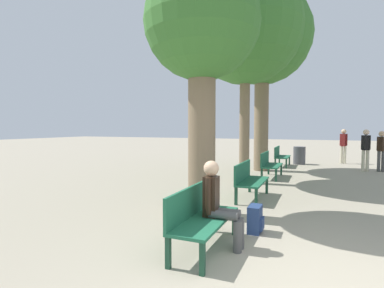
{
  "coord_description": "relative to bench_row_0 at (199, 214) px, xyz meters",
  "views": [
    {
      "loc": [
        -0.1,
        -3.16,
        1.7
      ],
      "look_at": [
        -4.28,
        6.7,
        1.1
      ],
      "focal_mm": 28.0,
      "sensor_mm": 36.0,
      "label": 1
    }
  ],
  "objects": [
    {
      "name": "pedestrian_far",
      "position": [
        3.19,
        9.36,
        0.44
      ],
      "size": [
        0.33,
        0.29,
        1.62
      ],
      "color": "beige",
      "rests_on": "ground_plane"
    },
    {
      "name": "bench_row_3",
      "position": [
        0.0,
        9.61,
        0.0
      ],
      "size": [
        0.53,
        1.5,
        0.86
      ],
      "color": "#1E6042",
      "rests_on": "ground_plane"
    },
    {
      "name": "backpack",
      "position": [
        0.6,
        0.95,
        -0.27
      ],
      "size": [
        0.23,
        0.33,
        0.44
      ],
      "color": "navy",
      "rests_on": "ground_plane"
    },
    {
      "name": "pedestrian_near",
      "position": [
        3.72,
        9.44,
        0.4
      ],
      "size": [
        0.32,
        0.27,
        1.56
      ],
      "color": "#4C4C4C",
      "rests_on": "ground_plane"
    },
    {
      "name": "bench_row_1",
      "position": [
        0.0,
        3.2,
        0.0
      ],
      "size": [
        0.53,
        1.5,
        0.86
      ],
      "color": "#1E6042",
      "rests_on": "ground_plane"
    },
    {
      "name": "bench_row_2",
      "position": [
        0.0,
        6.41,
        0.0
      ],
      "size": [
        0.53,
        1.5,
        0.86
      ],
      "color": "#1E6042",
      "rests_on": "ground_plane"
    },
    {
      "name": "tree_row_0",
      "position": [
        -0.56,
        1.56,
        3.04
      ],
      "size": [
        2.21,
        2.21,
        4.79
      ],
      "color": "#7A664C",
      "rests_on": "ground_plane"
    },
    {
      "name": "trash_bin",
      "position": [
        0.72,
        10.69,
        -0.08
      ],
      "size": [
        0.53,
        0.53,
        0.81
      ],
      "color": "#4C4C51",
      "rests_on": "ground_plane"
    },
    {
      "name": "bench_row_0",
      "position": [
        0.0,
        0.0,
        0.0
      ],
      "size": [
        0.53,
        1.5,
        0.86
      ],
      "color": "#1E6042",
      "rests_on": "ground_plane"
    },
    {
      "name": "tree_row_1",
      "position": [
        -0.56,
        5.16,
        4.15
      ],
      "size": [
        3.36,
        3.36,
        6.35
      ],
      "color": "#7A664C",
      "rests_on": "ground_plane"
    },
    {
      "name": "person_seated",
      "position": [
        0.24,
        0.15,
        0.17
      ],
      "size": [
        0.57,
        0.32,
        1.23
      ],
      "color": "#4C4C4C",
      "rests_on": "ground_plane"
    },
    {
      "name": "tree_row_2",
      "position": [
        -0.56,
        8.02,
        4.66
      ],
      "size": [
        3.74,
        3.74,
        7.1
      ],
      "color": "#7A664C",
      "rests_on": "ground_plane"
    },
    {
      "name": "pedestrian_mid",
      "position": [
        2.59,
        11.78,
        0.44
      ],
      "size": [
        0.33,
        0.27,
        1.61
      ],
      "color": "beige",
      "rests_on": "ground_plane"
    }
  ]
}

